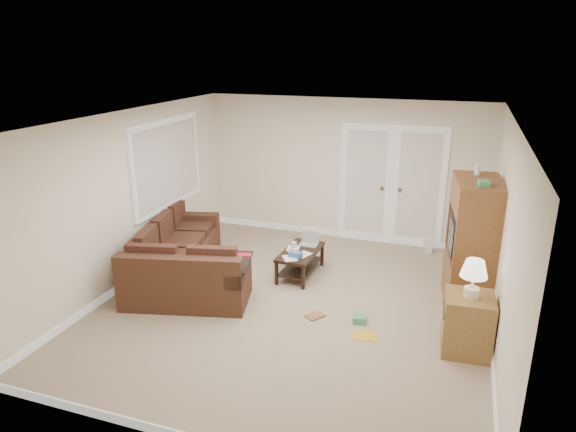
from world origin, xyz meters
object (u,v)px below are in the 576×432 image
at_px(sectional_sofa, 181,262).
at_px(coffee_table, 301,261).
at_px(tv_armoire, 473,243).
at_px(side_cabinet, 468,319).

relative_size(sectional_sofa, coffee_table, 2.70).
xyz_separation_m(coffee_table, tv_armoire, (2.41, -0.11, 0.65)).
height_order(coffee_table, tv_armoire, tv_armoire).
distance_m(sectional_sofa, tv_armoire, 4.09).
relative_size(tv_armoire, side_cabinet, 1.64).
bearing_deg(side_cabinet, tv_armoire, 86.66).
distance_m(tv_armoire, side_cabinet, 1.33).
height_order(coffee_table, side_cabinet, side_cabinet).
xyz_separation_m(sectional_sofa, side_cabinet, (4.00, -0.55, 0.10)).
bearing_deg(sectional_sofa, coffee_table, 13.35).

